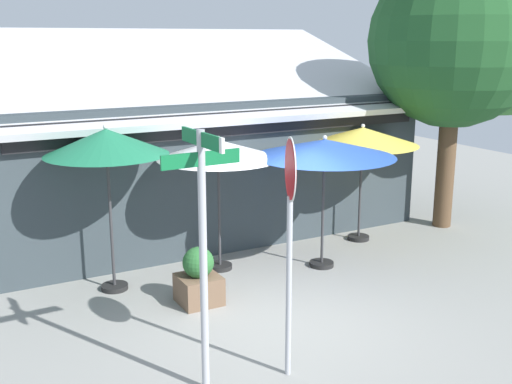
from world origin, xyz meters
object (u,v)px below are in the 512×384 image
stop_sign (290,214)px  patio_umbrella_mustard_far_right (363,137)px  patio_umbrella_ivory_center (218,151)px  sidewalk_planter (199,279)px  street_sign_post (203,235)px  patio_umbrella_forest_green_left (106,144)px  shade_tree (466,46)px  patio_umbrella_royal_blue_right (325,149)px

stop_sign → patio_umbrella_mustard_far_right: size_ratio=1.24×
stop_sign → patio_umbrella_ivory_center: bearing=77.3°
stop_sign → sidewalk_planter: stop_sign is taller
street_sign_post → patio_umbrella_ivory_center: (1.85, 3.50, 0.24)m
patio_umbrella_ivory_center → patio_umbrella_mustard_far_right: 3.23m
patio_umbrella_ivory_center → patio_umbrella_mustard_far_right: size_ratio=1.01×
street_sign_post → patio_umbrella_ivory_center: bearing=62.1°
patio_umbrella_forest_green_left → patio_umbrella_mustard_far_right: patio_umbrella_forest_green_left is taller
patio_umbrella_mustard_far_right → sidewalk_planter: patio_umbrella_mustard_far_right is taller
shade_tree → sidewalk_planter: bearing=-170.3°
patio_umbrella_mustard_far_right → sidewalk_planter: bearing=-162.3°
patio_umbrella_royal_blue_right → sidewalk_planter: patio_umbrella_royal_blue_right is taller
stop_sign → sidewalk_planter: (-0.10, 2.49, -1.65)m
street_sign_post → sidewalk_planter: size_ratio=3.38×
shade_tree → sidewalk_planter: shade_tree is taller
sidewalk_planter → shade_tree: bearing=9.7°
street_sign_post → patio_umbrella_royal_blue_right: 4.47m
street_sign_post → patio_umbrella_mustard_far_right: size_ratio=1.29×
patio_umbrella_royal_blue_right → patio_umbrella_mustard_far_right: (1.55, 0.91, -0.03)m
patio_umbrella_forest_green_left → sidewalk_planter: (1.01, -1.17, -2.03)m
patio_umbrella_ivory_center → patio_umbrella_mustard_far_right: bearing=2.5°
patio_umbrella_mustard_far_right → sidewalk_planter: 4.69m
patio_umbrella_forest_green_left → street_sign_post: bearing=-88.6°
street_sign_post → stop_sign: size_ratio=1.04×
shade_tree → street_sign_post: bearing=-155.4°
street_sign_post → patio_umbrella_royal_blue_right: street_sign_post is taller
patio_umbrella_ivory_center → shade_tree: bearing=-0.6°
patio_umbrella_mustard_far_right → street_sign_post: bearing=-144.4°
patio_umbrella_forest_green_left → stop_sign: bearing=-73.2°
patio_umbrella_royal_blue_right → shade_tree: shade_tree is taller
street_sign_post → patio_umbrella_ivory_center: 3.97m
street_sign_post → patio_umbrella_ivory_center: size_ratio=1.28×
patio_umbrella_forest_green_left → shade_tree: (7.60, -0.04, 1.44)m
patio_umbrella_royal_blue_right → sidewalk_planter: 3.17m
patio_umbrella_ivory_center → shade_tree: (5.67, -0.06, 1.73)m
stop_sign → patio_umbrella_royal_blue_right: stop_sign is taller
patio_umbrella_ivory_center → sidewalk_planter: bearing=-128.1°
patio_umbrella_royal_blue_right → sidewalk_planter: bearing=-170.9°
patio_umbrella_ivory_center → patio_umbrella_royal_blue_right: bearing=-24.7°
patio_umbrella_royal_blue_right → shade_tree: 4.40m
stop_sign → patio_umbrella_mustard_far_right: 5.57m
street_sign_post → sidewalk_planter: (0.92, 2.31, -1.50)m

